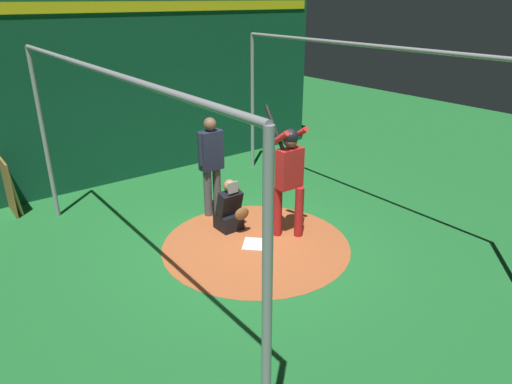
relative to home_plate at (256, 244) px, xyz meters
name	(u,v)px	position (x,y,z in m)	size (l,w,h in m)	color
ground_plane	(256,245)	(0.00, 0.00, -0.01)	(25.56, 25.56, 0.00)	#1E6B2D
dirt_circle	(256,245)	(0.00, 0.00, -0.01)	(3.10, 3.10, 0.01)	#AD562D
home_plate	(256,244)	(0.00, 0.00, 0.00)	(0.42, 0.42, 0.01)	white
batter	(289,172)	(0.05, 0.64, 1.15)	(0.68, 0.49, 2.21)	maroon
catcher	(230,210)	(-0.72, -0.02, 0.36)	(0.58, 0.40, 0.94)	black
umpire	(211,161)	(-1.45, 0.08, 1.04)	(0.23, 0.49, 1.86)	#4C4C51
back_wall	(138,92)	(-4.23, 0.00, 1.88)	(0.22, 9.56, 3.76)	#0F472D
cage_frame	(256,114)	(0.00, 0.00, 2.19)	(6.37, 4.65, 3.08)	gray
bat_rack	(8,185)	(-3.98, -2.91, 0.48)	(1.06, 0.19, 1.05)	olive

